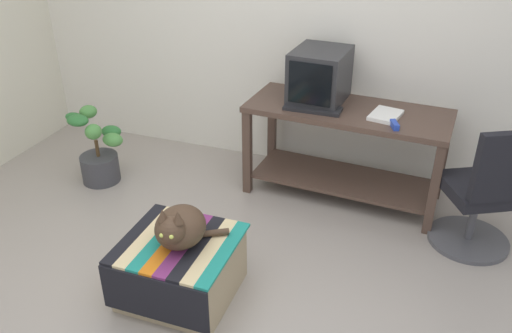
{
  "coord_description": "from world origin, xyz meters",
  "views": [
    {
      "loc": [
        0.99,
        -1.86,
        2.14
      ],
      "look_at": [
        0.02,
        0.85,
        0.55
      ],
      "focal_mm": 36.93,
      "sensor_mm": 36.0,
      "label": 1
    }
  ],
  "objects": [
    {
      "name": "potted_plant",
      "position": [
        -1.4,
        1.16,
        0.24
      ],
      "size": [
        0.46,
        0.34,
        0.59
      ],
      "color": "#3D3D42",
      "rests_on": "ground_plane"
    },
    {
      "name": "stapler",
      "position": [
        0.78,
        1.38,
        0.73
      ],
      "size": [
        0.07,
        0.12,
        0.04
      ],
      "primitive_type": "cube",
      "rotation": [
        0.0,
        0.0,
        0.38
      ],
      "color": "#2342B7",
      "rests_on": "desk"
    },
    {
      "name": "book",
      "position": [
        0.7,
        1.54,
        0.72
      ],
      "size": [
        0.23,
        0.28,
        0.03
      ],
      "primitive_type": "cube",
      "rotation": [
        0.0,
        0.0,
        -0.2
      ],
      "color": "white",
      "rests_on": "desk"
    },
    {
      "name": "ground_plane",
      "position": [
        0.0,
        0.0,
        0.0
      ],
      "size": [
        14.0,
        14.0,
        0.0
      ],
      "primitive_type": "plane",
      "color": "#9E9389"
    },
    {
      "name": "office_chair",
      "position": [
        1.39,
        1.24,
        0.39
      ],
      "size": [
        0.57,
        0.57,
        0.89
      ],
      "rotation": [
        0.0,
        0.0,
        3.62
      ],
      "color": "#4C4C51",
      "rests_on": "ground_plane"
    },
    {
      "name": "keyboard",
      "position": [
        0.21,
        1.49,
        0.72
      ],
      "size": [
        0.4,
        0.15,
        0.02
      ],
      "primitive_type": "cube",
      "rotation": [
        0.0,
        0.0,
        0.01
      ],
      "color": "black",
      "rests_on": "desk"
    },
    {
      "name": "tv_monitor",
      "position": [
        0.2,
        1.68,
        0.89
      ],
      "size": [
        0.4,
        0.48,
        0.37
      ],
      "rotation": [
        0.0,
        0.0,
        -0.07
      ],
      "color": "#28282B",
      "rests_on": "desk"
    },
    {
      "name": "desk",
      "position": [
        0.44,
        1.6,
        0.48
      ],
      "size": [
        1.46,
        0.67,
        0.71
      ],
      "rotation": [
        0.0,
        0.0,
        -0.07
      ],
      "color": "#4C382D",
      "rests_on": "ground_plane"
    },
    {
      "name": "back_wall",
      "position": [
        0.0,
        2.05,
        1.3
      ],
      "size": [
        8.0,
        0.1,
        2.6
      ],
      "primitive_type": "cube",
      "color": "silver",
      "rests_on": "ground_plane"
    },
    {
      "name": "ottoman_with_blanket",
      "position": [
        -0.21,
        0.2,
        0.18
      ],
      "size": [
        0.63,
        0.61,
        0.36
      ],
      "color": "tan",
      "rests_on": "ground_plane"
    },
    {
      "name": "cat",
      "position": [
        -0.18,
        0.19,
        0.48
      ],
      "size": [
        0.38,
        0.38,
        0.29
      ],
      "rotation": [
        0.0,
        0.0,
        0.1
      ],
      "color": "#473323",
      "rests_on": "ottoman_with_blanket"
    }
  ]
}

